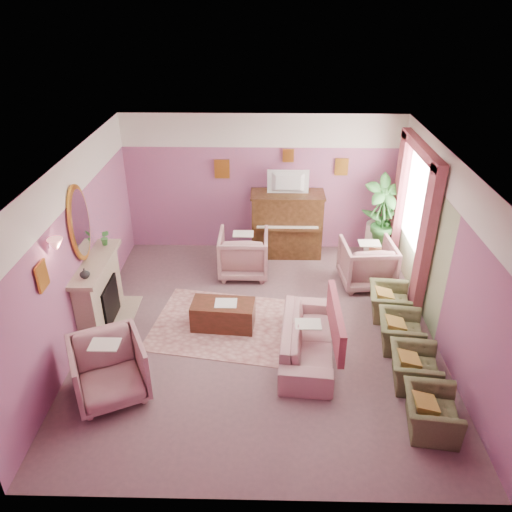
{
  "coord_description": "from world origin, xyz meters",
  "views": [
    {
      "loc": [
        0.08,
        -6.48,
        4.91
      ],
      "look_at": [
        -0.07,
        0.4,
        1.16
      ],
      "focal_mm": 35.0,
      "sensor_mm": 36.0,
      "label": 1
    }
  ],
  "objects_px": {
    "television": "(288,181)",
    "coffee_table": "(223,315)",
    "floral_armchair_left": "(243,251)",
    "olive_chair_d": "(389,298)",
    "olive_chair_b": "(415,364)",
    "piano": "(287,225)",
    "floral_armchair_right": "(367,261)",
    "floral_armchair_front": "(109,367)",
    "side_table": "(378,240)",
    "olive_chair_c": "(401,328)",
    "sofa": "(308,333)",
    "olive_chair_a": "(432,408)"
  },
  "relations": [
    {
      "from": "television",
      "to": "olive_chair_c",
      "type": "height_order",
      "value": "television"
    },
    {
      "from": "piano",
      "to": "television",
      "type": "relative_size",
      "value": 1.75
    },
    {
      "from": "olive_chair_a",
      "to": "olive_chair_d",
      "type": "xyz_separation_m",
      "value": [
        0.0,
        2.46,
        0.0
      ]
    },
    {
      "from": "television",
      "to": "side_table",
      "type": "relative_size",
      "value": 1.14
    },
    {
      "from": "floral_armchair_left",
      "to": "floral_armchair_right",
      "type": "height_order",
      "value": "same"
    },
    {
      "from": "piano",
      "to": "sofa",
      "type": "height_order",
      "value": "piano"
    },
    {
      "from": "floral_armchair_right",
      "to": "olive_chair_d",
      "type": "distance_m",
      "value": 1.02
    },
    {
      "from": "piano",
      "to": "olive_chair_b",
      "type": "bearing_deg",
      "value": -66.53
    },
    {
      "from": "olive_chair_b",
      "to": "side_table",
      "type": "relative_size",
      "value": 1.08
    },
    {
      "from": "floral_armchair_right",
      "to": "olive_chair_c",
      "type": "xyz_separation_m",
      "value": [
        0.21,
        -1.81,
        -0.15
      ]
    },
    {
      "from": "sofa",
      "to": "television",
      "type": "bearing_deg",
      "value": 93.83
    },
    {
      "from": "coffee_table",
      "to": "olive_chair_d",
      "type": "distance_m",
      "value": 2.78
    },
    {
      "from": "floral_armchair_right",
      "to": "olive_chair_c",
      "type": "relative_size",
      "value": 1.25
    },
    {
      "from": "television",
      "to": "piano",
      "type": "bearing_deg",
      "value": 90.0
    },
    {
      "from": "floral_armchair_left",
      "to": "olive_chair_c",
      "type": "relative_size",
      "value": 1.25
    },
    {
      "from": "olive_chair_c",
      "to": "floral_armchair_right",
      "type": "bearing_deg",
      "value": 96.6
    },
    {
      "from": "floral_armchair_front",
      "to": "olive_chair_b",
      "type": "distance_m",
      "value": 4.15
    },
    {
      "from": "piano",
      "to": "floral_armchair_right",
      "type": "relative_size",
      "value": 1.47
    },
    {
      "from": "sofa",
      "to": "olive_chair_b",
      "type": "bearing_deg",
      "value": -22.0
    },
    {
      "from": "floral_armchair_left",
      "to": "olive_chair_d",
      "type": "distance_m",
      "value": 2.82
    },
    {
      "from": "coffee_table",
      "to": "olive_chair_b",
      "type": "bearing_deg",
      "value": -24.33
    },
    {
      "from": "sofa",
      "to": "floral_armchair_front",
      "type": "height_order",
      "value": "floral_armchair_front"
    },
    {
      "from": "olive_chair_c",
      "to": "olive_chair_d",
      "type": "relative_size",
      "value": 1.0
    },
    {
      "from": "floral_armchair_front",
      "to": "olive_chair_c",
      "type": "distance_m",
      "value": 4.29
    },
    {
      "from": "sofa",
      "to": "side_table",
      "type": "relative_size",
      "value": 2.75
    },
    {
      "from": "floral_armchair_right",
      "to": "floral_armchair_front",
      "type": "bearing_deg",
      "value": -143.06
    },
    {
      "from": "coffee_table",
      "to": "floral_armchair_right",
      "type": "height_order",
      "value": "floral_armchair_right"
    },
    {
      "from": "floral_armchair_front",
      "to": "olive_chair_d",
      "type": "height_order",
      "value": "floral_armchair_front"
    },
    {
      "from": "olive_chair_b",
      "to": "olive_chair_d",
      "type": "distance_m",
      "value": 1.64
    },
    {
      "from": "olive_chair_a",
      "to": "olive_chair_d",
      "type": "height_order",
      "value": "same"
    },
    {
      "from": "coffee_table",
      "to": "floral_armchair_left",
      "type": "bearing_deg",
      "value": 81.55
    },
    {
      "from": "piano",
      "to": "olive_chair_d",
      "type": "xyz_separation_m",
      "value": [
        1.65,
        -2.16,
        -0.32
      ]
    },
    {
      "from": "television",
      "to": "coffee_table",
      "type": "distance_m",
      "value": 3.06
    },
    {
      "from": "olive_chair_b",
      "to": "side_table",
      "type": "bearing_deg",
      "value": 86.81
    },
    {
      "from": "floral_armchair_right",
      "to": "olive_chair_b",
      "type": "bearing_deg",
      "value": -85.45
    },
    {
      "from": "floral_armchair_left",
      "to": "olive_chair_b",
      "type": "height_order",
      "value": "floral_armchair_left"
    },
    {
      "from": "piano",
      "to": "floral_armchair_right",
      "type": "xyz_separation_m",
      "value": [
        1.44,
        -1.17,
        -0.17
      ]
    },
    {
      "from": "sofa",
      "to": "floral_armchair_front",
      "type": "bearing_deg",
      "value": -161.45
    },
    {
      "from": "piano",
      "to": "coffee_table",
      "type": "xyz_separation_m",
      "value": [
        -1.1,
        -2.56,
        -0.43
      ]
    },
    {
      "from": "television",
      "to": "coffee_table",
      "type": "xyz_separation_m",
      "value": [
        -1.1,
        -2.51,
        -1.38
      ]
    },
    {
      "from": "television",
      "to": "floral_armchair_right",
      "type": "distance_m",
      "value": 2.14
    },
    {
      "from": "olive_chair_c",
      "to": "olive_chair_d",
      "type": "xyz_separation_m",
      "value": [
        0.0,
        0.82,
        0.0
      ]
    },
    {
      "from": "olive_chair_a",
      "to": "side_table",
      "type": "bearing_deg",
      "value": 87.38
    },
    {
      "from": "sofa",
      "to": "floral_armchair_left",
      "type": "distance_m",
      "value": 2.61
    },
    {
      "from": "piano",
      "to": "floral_armchair_front",
      "type": "bearing_deg",
      "value": -121.08
    },
    {
      "from": "television",
      "to": "floral_armchair_left",
      "type": "height_order",
      "value": "television"
    },
    {
      "from": "television",
      "to": "sofa",
      "type": "relative_size",
      "value": 0.42
    },
    {
      "from": "olive_chair_c",
      "to": "side_table",
      "type": "bearing_deg",
      "value": 85.92
    },
    {
      "from": "floral_armchair_left",
      "to": "olive_chair_c",
      "type": "distance_m",
      "value": 3.29
    },
    {
      "from": "floral_armchair_left",
      "to": "coffee_table",
      "type": "bearing_deg",
      "value": -98.45
    }
  ]
}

